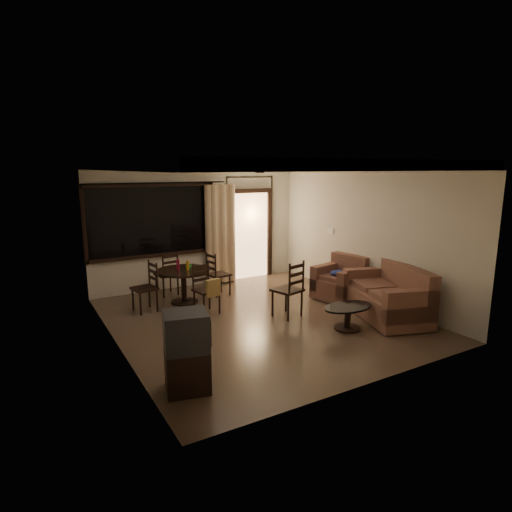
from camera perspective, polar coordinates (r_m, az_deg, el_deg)
ground at (r=7.86m, az=0.45°, el=-8.37°), size 5.50×5.50×0.00m
room_shell at (r=9.26m, az=-1.94°, el=6.32°), size 5.50×6.70×5.50m
dining_table at (r=8.75m, az=-9.62°, el=-2.73°), size 1.09×1.09×0.91m
dining_chair_west at (r=8.46m, az=-14.52°, el=-5.28°), size 0.48×0.48×0.95m
dining_chair_east at (r=9.24m, az=-5.05°, el=-3.50°), size 0.48×0.48×0.95m
dining_chair_south at (r=8.10m, az=-6.56°, el=-5.56°), size 0.48×0.53×0.95m
dining_chair_north at (r=9.41m, az=-11.75°, el=-3.43°), size 0.48×0.48×0.95m
tv_cabinet at (r=5.40m, az=-9.21°, el=-12.46°), size 0.62×0.58×1.01m
sofa at (r=8.22m, az=17.35°, el=-5.26°), size 1.44×1.97×0.95m
armchair at (r=9.10m, az=11.29°, el=-3.37°), size 1.03×1.03×0.88m
coffee_table at (r=7.47m, az=12.14°, el=-7.53°), size 0.93×0.56×0.41m
side_chair at (r=7.91m, az=4.26°, el=-5.87°), size 0.58×0.58×1.06m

